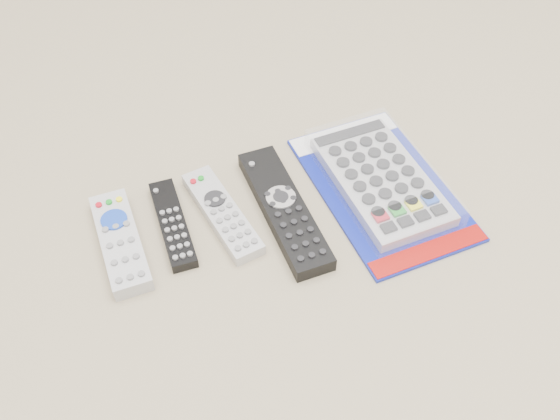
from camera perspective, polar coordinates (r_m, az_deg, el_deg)
name	(u,v)px	position (r m, az deg, el deg)	size (l,w,h in m)	color
remote_small_grey	(120,242)	(0.87, -14.39, -2.83)	(0.06, 0.17, 0.03)	#A9A9AB
remote_slim_black	(173,224)	(0.88, -9.78, -1.28)	(0.05, 0.16, 0.02)	black
remote_silver_dvd	(222,213)	(0.88, -5.30, -0.30)	(0.07, 0.18, 0.02)	#B8B8BD
remote_large_black	(284,209)	(0.88, 0.40, 0.07)	(0.06, 0.24, 0.03)	black
jumbo_remote_packaged	(381,179)	(0.93, 9.23, 2.82)	(0.18, 0.29, 0.04)	#0D1A91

